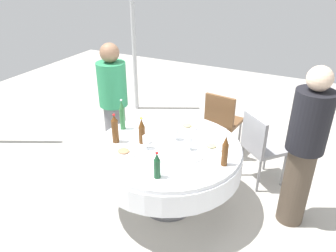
% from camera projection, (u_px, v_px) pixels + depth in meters
% --- Properties ---
extents(ground_plane, '(10.00, 10.00, 0.00)m').
position_uv_depth(ground_plane, '(168.00, 204.00, 3.55)').
color(ground_plane, '#B7B2A8').
extents(dining_table, '(1.47, 1.47, 0.74)m').
position_uv_depth(dining_table, '(168.00, 158.00, 3.28)').
color(dining_table, white).
rests_on(dining_table, ground_plane).
extents(bottle_dark_green_mid, '(0.06, 0.06, 0.25)m').
position_uv_depth(bottle_dark_green_mid, '(157.00, 166.00, 2.69)').
color(bottle_dark_green_mid, '#194728').
rests_on(bottle_dark_green_mid, dining_table).
extents(bottle_brown_east, '(0.07, 0.07, 0.31)m').
position_uv_depth(bottle_brown_east, '(115.00, 129.00, 3.21)').
color(bottle_brown_east, '#593314').
rests_on(bottle_brown_east, dining_table).
extents(bottle_brown_west, '(0.07, 0.07, 0.28)m').
position_uv_depth(bottle_brown_west, '(142.00, 131.00, 3.20)').
color(bottle_brown_west, '#593314').
rests_on(bottle_brown_west, dining_table).
extents(bottle_green_rear, '(0.06, 0.06, 0.34)m').
position_uv_depth(bottle_green_rear, '(122.00, 116.00, 3.45)').
color(bottle_green_rear, '#2D6B38').
rests_on(bottle_green_rear, dining_table).
extents(bottle_brown_south, '(0.06, 0.06, 0.30)m').
position_uv_depth(bottle_brown_south, '(225.00, 151.00, 2.84)').
color(bottle_brown_south, '#593314').
rests_on(bottle_brown_south, dining_table).
extents(wine_glass_rear, '(0.07, 0.07, 0.14)m').
position_uv_depth(wine_glass_rear, '(146.00, 140.00, 3.11)').
color(wine_glass_rear, white).
rests_on(wine_glass_rear, dining_table).
extents(wine_glass_south, '(0.06, 0.06, 0.14)m').
position_uv_depth(wine_glass_south, '(190.00, 141.00, 3.10)').
color(wine_glass_south, white).
rests_on(wine_glass_south, dining_table).
extents(wine_glass_near, '(0.07, 0.07, 0.14)m').
position_uv_depth(wine_glass_near, '(176.00, 131.00, 3.26)').
color(wine_glass_near, white).
rests_on(wine_glass_near, dining_table).
extents(plate_north, '(0.23, 0.23, 0.04)m').
position_uv_depth(plate_north, '(187.00, 126.00, 3.55)').
color(plate_north, white).
rests_on(plate_north, dining_table).
extents(plate_left, '(0.22, 0.22, 0.04)m').
position_uv_depth(plate_left, '(211.00, 147.00, 3.16)').
color(plate_left, white).
rests_on(plate_left, dining_table).
extents(plate_right, '(0.26, 0.26, 0.04)m').
position_uv_depth(plate_right, '(124.00, 152.00, 3.08)').
color(plate_right, white).
rests_on(plate_right, dining_table).
extents(spoon_east, '(0.04, 0.18, 0.00)m').
position_uv_depth(spoon_east, '(157.00, 165.00, 2.91)').
color(spoon_east, silver).
rests_on(spoon_east, dining_table).
extents(fork_west, '(0.13, 0.14, 0.00)m').
position_uv_depth(fork_west, '(155.00, 138.00, 3.33)').
color(fork_west, silver).
rests_on(fork_west, dining_table).
extents(folded_napkin, '(0.18, 0.18, 0.02)m').
position_uv_depth(folded_napkin, '(194.00, 158.00, 2.98)').
color(folded_napkin, white).
rests_on(folded_napkin, dining_table).
extents(person_mid, '(0.34, 0.34, 1.61)m').
position_uv_depth(person_mid, '(304.00, 148.00, 2.96)').
color(person_mid, '#4C3F33').
rests_on(person_mid, ground_plane).
extents(person_east, '(0.34, 0.34, 1.55)m').
position_uv_depth(person_east, '(114.00, 104.00, 3.93)').
color(person_east, slate).
rests_on(person_east, ground_plane).
extents(chair_near, '(0.45, 0.45, 0.87)m').
position_uv_depth(chair_near, '(222.00, 119.00, 4.25)').
color(chair_near, brown).
rests_on(chair_near, ground_plane).
extents(chair_outer, '(0.57, 0.57, 0.87)m').
position_uv_depth(chair_outer, '(260.00, 144.00, 3.67)').
color(chair_outer, '#99999E').
rests_on(chair_outer, ground_plane).
extents(tent_pole_main, '(0.07, 0.07, 2.64)m').
position_uv_depth(tent_pole_main, '(133.00, 33.00, 5.20)').
color(tent_pole_main, '#B2B5B7').
rests_on(tent_pole_main, ground_plane).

